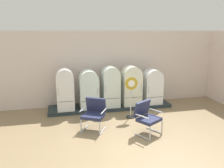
{
  "coord_description": "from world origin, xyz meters",
  "views": [
    {
      "loc": [
        -1.77,
        -5.05,
        2.92
      ],
      "look_at": [
        -0.0,
        2.75,
        1.02
      ],
      "focal_mm": 35.89,
      "sensor_mm": 36.0,
      "label": 1
    }
  ],
  "objects_px": {
    "armchair_right": "(147,116)",
    "sign_stand": "(131,99)",
    "armchair_left": "(94,112)",
    "refrigerator_0": "(65,88)",
    "refrigerator_2": "(111,85)",
    "refrigerator_3": "(131,85)",
    "refrigerator_1": "(89,88)",
    "refrigerator_4": "(152,86)"
  },
  "relations": [
    {
      "from": "refrigerator_4",
      "to": "sign_stand",
      "type": "xyz_separation_m",
      "value": [
        -1.18,
        -0.99,
        -0.16
      ]
    },
    {
      "from": "refrigerator_3",
      "to": "armchair_right",
      "type": "height_order",
      "value": "refrigerator_3"
    },
    {
      "from": "refrigerator_2",
      "to": "armchair_right",
      "type": "xyz_separation_m",
      "value": [
        0.55,
        -2.26,
        -0.39
      ]
    },
    {
      "from": "refrigerator_2",
      "to": "sign_stand",
      "type": "bearing_deg",
      "value": -63.53
    },
    {
      "from": "refrigerator_0",
      "to": "armchair_left",
      "type": "distance_m",
      "value": 1.87
    },
    {
      "from": "refrigerator_3",
      "to": "sign_stand",
      "type": "relative_size",
      "value": 1.06
    },
    {
      "from": "refrigerator_2",
      "to": "refrigerator_3",
      "type": "distance_m",
      "value": 0.81
    },
    {
      "from": "refrigerator_3",
      "to": "armchair_left",
      "type": "xyz_separation_m",
      "value": [
        -1.68,
        -1.64,
        -0.38
      ]
    },
    {
      "from": "refrigerator_0",
      "to": "armchair_left",
      "type": "xyz_separation_m",
      "value": [
        0.8,
        -1.64,
        -0.38
      ]
    },
    {
      "from": "refrigerator_1",
      "to": "sign_stand",
      "type": "bearing_deg",
      "value": -37.75
    },
    {
      "from": "refrigerator_0",
      "to": "sign_stand",
      "type": "distance_m",
      "value": 2.38
    },
    {
      "from": "refrigerator_2",
      "to": "armchair_left",
      "type": "distance_m",
      "value": 1.9
    },
    {
      "from": "armchair_right",
      "to": "refrigerator_2",
      "type": "bearing_deg",
      "value": 103.78
    },
    {
      "from": "refrigerator_0",
      "to": "refrigerator_4",
      "type": "bearing_deg",
      "value": 0.13
    },
    {
      "from": "refrigerator_0",
      "to": "refrigerator_2",
      "type": "distance_m",
      "value": 1.67
    },
    {
      "from": "armchair_left",
      "to": "armchair_right",
      "type": "xyz_separation_m",
      "value": [
        1.43,
        -0.62,
        0.0
      ]
    },
    {
      "from": "refrigerator_3",
      "to": "armchair_left",
      "type": "bearing_deg",
      "value": -135.73
    },
    {
      "from": "refrigerator_3",
      "to": "armchair_left",
      "type": "relative_size",
      "value": 1.58
    },
    {
      "from": "refrigerator_0",
      "to": "armchair_right",
      "type": "distance_m",
      "value": 3.2
    },
    {
      "from": "armchair_left",
      "to": "armchair_right",
      "type": "bearing_deg",
      "value": -23.42
    },
    {
      "from": "refrigerator_2",
      "to": "armchair_right",
      "type": "height_order",
      "value": "refrigerator_2"
    },
    {
      "from": "refrigerator_3",
      "to": "sign_stand",
      "type": "height_order",
      "value": "refrigerator_3"
    },
    {
      "from": "refrigerator_2",
      "to": "sign_stand",
      "type": "distance_m",
      "value": 1.13
    },
    {
      "from": "refrigerator_4",
      "to": "armchair_right",
      "type": "bearing_deg",
      "value": -116.25
    },
    {
      "from": "refrigerator_3",
      "to": "refrigerator_4",
      "type": "height_order",
      "value": "refrigerator_3"
    },
    {
      "from": "armchair_left",
      "to": "armchair_right",
      "type": "distance_m",
      "value": 1.55
    },
    {
      "from": "refrigerator_0",
      "to": "refrigerator_1",
      "type": "relative_size",
      "value": 1.06
    },
    {
      "from": "refrigerator_3",
      "to": "sign_stand",
      "type": "distance_m",
      "value": 1.05
    },
    {
      "from": "refrigerator_4",
      "to": "armchair_left",
      "type": "bearing_deg",
      "value": -147.04
    },
    {
      "from": "refrigerator_0",
      "to": "refrigerator_2",
      "type": "xyz_separation_m",
      "value": [
        1.67,
        0.0,
        0.01
      ]
    },
    {
      "from": "refrigerator_2",
      "to": "sign_stand",
      "type": "xyz_separation_m",
      "value": [
        0.49,
        -0.98,
        -0.26
      ]
    },
    {
      "from": "refrigerator_0",
      "to": "sign_stand",
      "type": "relative_size",
      "value": 1.05
    },
    {
      "from": "refrigerator_2",
      "to": "refrigerator_1",
      "type": "bearing_deg",
      "value": 177.64
    },
    {
      "from": "refrigerator_1",
      "to": "refrigerator_2",
      "type": "distance_m",
      "value": 0.83
    },
    {
      "from": "refrigerator_1",
      "to": "armchair_left",
      "type": "xyz_separation_m",
      "value": [
        -0.05,
        -1.68,
        -0.33
      ]
    },
    {
      "from": "armchair_right",
      "to": "sign_stand",
      "type": "relative_size",
      "value": 0.67
    },
    {
      "from": "refrigerator_1",
      "to": "refrigerator_0",
      "type": "bearing_deg",
      "value": -177.6
    },
    {
      "from": "refrigerator_2",
      "to": "refrigerator_4",
      "type": "bearing_deg",
      "value": 0.2
    },
    {
      "from": "armchair_right",
      "to": "refrigerator_0",
      "type": "bearing_deg",
      "value": 134.57
    },
    {
      "from": "armchair_left",
      "to": "armchair_right",
      "type": "height_order",
      "value": "same"
    },
    {
      "from": "refrigerator_4",
      "to": "armchair_right",
      "type": "height_order",
      "value": "refrigerator_4"
    },
    {
      "from": "refrigerator_3",
      "to": "refrigerator_1",
      "type": "bearing_deg",
      "value": 178.54
    }
  ]
}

